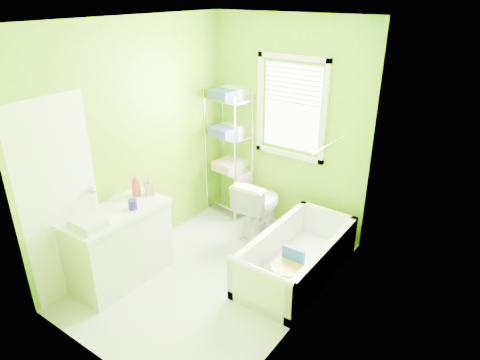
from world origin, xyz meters
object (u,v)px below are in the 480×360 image
Objects in this scene: vanity at (119,243)px; wire_shelf_unit at (230,140)px; toilet at (259,205)px; bathtub at (296,262)px.

vanity is 0.63× the size of wire_shelf_unit.
toilet is 0.44× the size of wire_shelf_unit.
bathtub is 1.87m from vanity.
wire_shelf_unit reaches higher than vanity.
bathtub is 0.99m from toilet.
toilet is at bearing 147.68° from bathtub.
bathtub is at bearing 36.97° from vanity.
vanity reaches higher than toilet.
wire_shelf_unit is (0.06, 1.87, 0.61)m from vanity.
toilet reaches higher than bathtub.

